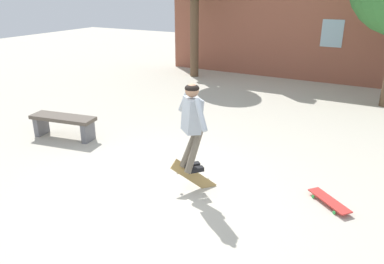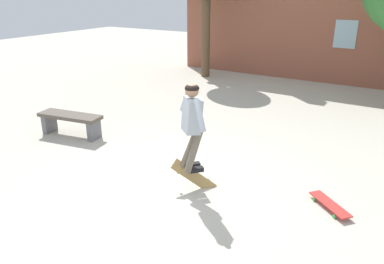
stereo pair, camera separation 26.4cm
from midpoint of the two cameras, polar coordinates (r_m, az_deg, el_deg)
ground_plane at (r=6.29m, az=-5.34°, el=-8.78°), size 40.00×40.00×0.00m
building_backdrop at (r=14.06m, az=16.42°, el=16.41°), size 10.96×0.52×5.29m
park_bench at (r=8.74m, az=-19.84°, el=1.37°), size 1.52×0.68×0.50m
skater at (r=5.76m, az=-1.30°, el=1.85°), size 0.91×0.80×1.43m
skateboard_flipping at (r=6.24m, az=-0.97°, el=-6.82°), size 0.62×0.49×0.65m
skateboard_resting at (r=6.17m, az=19.02°, el=-9.87°), size 0.73×0.66×0.08m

